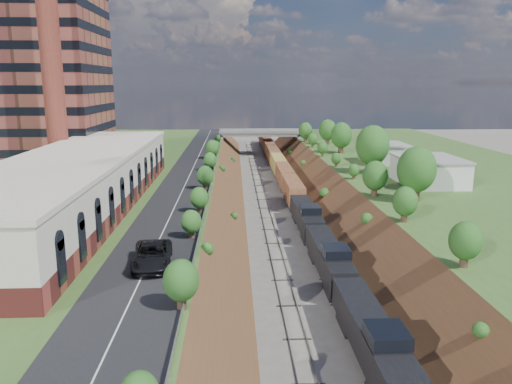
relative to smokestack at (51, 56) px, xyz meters
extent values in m
cube|color=#3D5E26|center=(3.00, 4.00, -22.50)|extent=(44.00, 180.00, 5.00)
cube|color=#3D5E26|center=(69.00, 4.00, -22.50)|extent=(44.00, 180.00, 5.00)
cube|color=brown|center=(25.00, 4.00, -25.00)|extent=(10.00, 180.00, 10.00)
cube|color=brown|center=(47.00, 4.00, -25.00)|extent=(10.00, 180.00, 10.00)
cube|color=gray|center=(33.40, 4.00, -24.91)|extent=(1.58, 180.00, 0.18)
cube|color=gray|center=(38.60, 4.00, -24.91)|extent=(1.58, 180.00, 0.18)
cube|color=black|center=(20.50, 4.00, -19.95)|extent=(8.00, 180.00, 0.10)
cube|color=#99999E|center=(24.60, 4.00, -19.45)|extent=(0.06, 171.00, 0.30)
cube|color=maroon|center=(8.00, -18.00, -18.90)|extent=(14.00, 62.00, 2.20)
cube|color=silver|center=(8.00, -18.00, -15.65)|extent=(14.00, 62.00, 4.30)
cube|color=silver|center=(8.00, -18.00, -13.25)|extent=(14.30, 62.30, 0.50)
cube|color=brown|center=(-8.00, 16.00, 2.00)|extent=(22.00, 22.00, 44.00)
cylinder|color=maroon|center=(0.00, 0.00, 0.00)|extent=(3.20, 3.20, 40.00)
cube|color=gray|center=(24.50, 66.00, -21.90)|extent=(1.50, 8.00, 6.20)
cube|color=gray|center=(47.50, 66.00, -21.90)|extent=(1.50, 8.00, 6.20)
cube|color=gray|center=(36.00, 66.00, -18.80)|extent=(24.00, 8.00, 1.00)
cube|color=gray|center=(36.00, 62.00, -18.00)|extent=(24.00, 0.30, 0.80)
cube|color=gray|center=(36.00, 70.00, -18.00)|extent=(24.00, 0.30, 0.80)
cube|color=silver|center=(59.50, -4.00, -18.00)|extent=(9.00, 12.00, 4.00)
cube|color=silver|center=(59.00, 18.00, -18.20)|extent=(8.00, 10.00, 3.60)
cylinder|color=#473323|center=(53.00, -16.00, -18.69)|extent=(1.30, 1.30, 2.62)
ellipsoid|color=#29551E|center=(53.00, -16.00, -15.54)|extent=(5.25, 5.25, 6.30)
cylinder|color=#473323|center=(24.20, -36.00, -19.39)|extent=(0.66, 0.66, 1.22)
ellipsoid|color=#29551E|center=(24.20, -36.00, -17.92)|extent=(2.45, 2.45, 2.94)
cube|color=black|center=(38.60, -47.14, -22.83)|extent=(2.74, 16.42, 2.53)
cube|color=silver|center=(38.60, -53.85, -22.20)|extent=(2.52, 3.00, 0.15)
cube|color=black|center=(38.60, -50.85, -20.90)|extent=(2.68, 3.10, 0.90)
cube|color=black|center=(38.60, -29.72, -22.83)|extent=(2.74, 16.42, 2.53)
cube|color=black|center=(38.60, -12.30, -22.83)|extent=(2.74, 16.42, 2.53)
cube|color=brown|center=(38.60, 48.29, -22.46)|extent=(2.74, 102.77, 3.28)
imported|color=black|center=(21.01, -39.51, -18.90)|extent=(3.96, 7.44, 1.99)
camera|label=1|loc=(28.27, -81.50, -4.11)|focal=35.00mm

